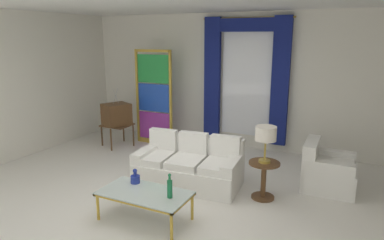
% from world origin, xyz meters
% --- Properties ---
extents(ground_plane, '(16.00, 16.00, 0.00)m').
position_xyz_m(ground_plane, '(0.00, 0.00, 0.00)').
color(ground_plane, white).
extents(wall_rear, '(8.00, 0.12, 3.00)m').
position_xyz_m(wall_rear, '(0.00, 3.06, 1.50)').
color(wall_rear, white).
rests_on(wall_rear, ground).
extents(wall_left, '(0.12, 7.00, 3.00)m').
position_xyz_m(wall_left, '(-3.66, 0.60, 1.50)').
color(wall_left, white).
rests_on(wall_left, ground).
extents(ceiling_slab, '(8.00, 7.60, 0.04)m').
position_xyz_m(ceiling_slab, '(0.00, 0.80, 3.02)').
color(ceiling_slab, white).
extents(curtained_window, '(2.00, 0.17, 2.70)m').
position_xyz_m(curtained_window, '(0.36, 2.89, 1.74)').
color(curtained_window, white).
rests_on(curtained_window, ground).
extents(couch_white_long, '(1.83, 1.07, 0.86)m').
position_xyz_m(couch_white_long, '(0.14, 0.62, 0.30)').
color(couch_white_long, white).
rests_on(couch_white_long, ground).
extents(coffee_table, '(1.24, 0.66, 0.41)m').
position_xyz_m(coffee_table, '(0.15, -0.79, 0.37)').
color(coffee_table, silver).
rests_on(coffee_table, ground).
extents(bottle_blue_decanter, '(0.07, 0.07, 0.34)m').
position_xyz_m(bottle_blue_decanter, '(0.54, -0.78, 0.55)').
color(bottle_blue_decanter, '#196B3D').
rests_on(bottle_blue_decanter, coffee_table).
extents(bottle_crystal_tall, '(0.14, 0.14, 0.22)m').
position_xyz_m(bottle_crystal_tall, '(-0.14, -0.58, 0.48)').
color(bottle_crystal_tall, navy).
rests_on(bottle_crystal_tall, coffee_table).
extents(vintage_tv, '(0.71, 0.75, 1.35)m').
position_xyz_m(vintage_tv, '(-2.30, 1.76, 0.73)').
color(vintage_tv, brown).
rests_on(vintage_tv, ground).
extents(armchair_white, '(0.83, 0.83, 0.80)m').
position_xyz_m(armchair_white, '(2.28, 1.40, 0.29)').
color(armchair_white, white).
rests_on(armchair_white, ground).
extents(stained_glass_divider, '(0.95, 0.05, 2.20)m').
position_xyz_m(stained_glass_divider, '(-1.63, 2.30, 1.06)').
color(stained_glass_divider, gold).
rests_on(stained_glass_divider, ground).
extents(peacock_figurine, '(0.44, 0.60, 0.50)m').
position_xyz_m(peacock_figurine, '(-1.30, 1.90, 0.22)').
color(peacock_figurine, beige).
rests_on(peacock_figurine, ground).
extents(round_side_table, '(0.48, 0.48, 0.59)m').
position_xyz_m(round_side_table, '(1.44, 0.59, 0.36)').
color(round_side_table, brown).
rests_on(round_side_table, ground).
extents(table_lamp_brass, '(0.32, 0.32, 0.57)m').
position_xyz_m(table_lamp_brass, '(1.44, 0.59, 1.03)').
color(table_lamp_brass, '#B29338').
rests_on(table_lamp_brass, round_side_table).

